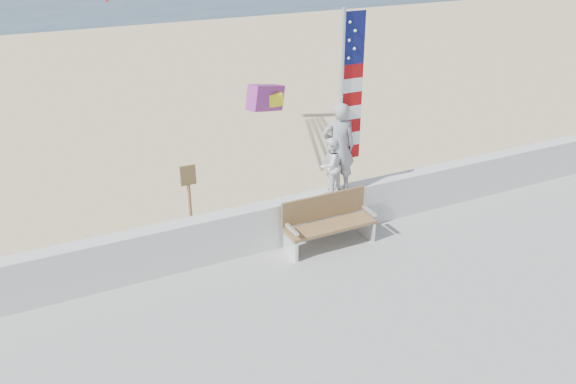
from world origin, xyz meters
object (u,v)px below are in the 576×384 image
bench (328,221)px  adult (338,147)px  child (330,165)px  flag (347,95)px

bench → adult: bearing=44.9°
child → bench: (-0.28, -0.45, -0.95)m
adult → flag: (0.14, -0.00, 1.02)m
child → bench: bearing=33.9°
child → flag: size_ratio=0.32×
child → bench: child is taller
adult → child: adult is taller
bench → flag: 2.42m
bench → flag: flag is taller
adult → flag: size_ratio=0.51×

